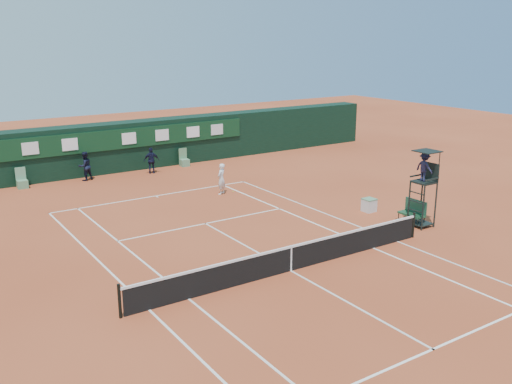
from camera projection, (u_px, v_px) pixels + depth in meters
ground at (291, 271)px, 20.56m from camera, size 90.00×90.00×0.00m
court_lines at (291, 271)px, 20.56m from camera, size 11.05×23.85×0.01m
tennis_net at (291, 258)px, 20.43m from camera, size 12.90×0.10×1.10m
back_wall at (109, 147)px, 35.22m from camera, size 40.00×1.65×3.00m
linesman_chair_left at (22, 183)px, 31.60m from camera, size 0.55×0.50×1.15m
linesman_chair_right at (184, 161)px, 36.92m from camera, size 0.55×0.50×1.15m
umpire_chair at (425, 173)px, 24.70m from camera, size 0.96×0.95×3.42m
player_bench at (413, 211)px, 25.58m from camera, size 0.56×1.20×1.10m
tennis_bag at (402, 224)px, 25.24m from camera, size 0.59×0.81×0.28m
cooler at (369, 205)px, 27.41m from camera, size 0.57×0.57×0.65m
tennis_ball at (233, 192)px, 30.84m from camera, size 0.06×0.06×0.06m
player at (221, 179)px, 30.28m from camera, size 0.73×0.67×1.66m
ball_kid_left at (85, 166)px, 33.15m from camera, size 0.97×0.84×1.70m
ball_kid_right at (151, 161)px, 34.86m from camera, size 1.01×0.62×1.60m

